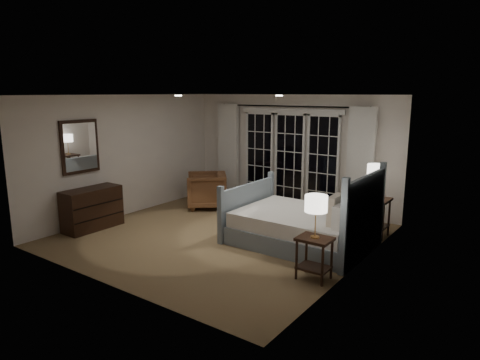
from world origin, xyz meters
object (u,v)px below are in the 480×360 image
Objects in this scene: lamp_left at (316,204)px; armchair at (207,190)px; nightstand_right at (374,211)px; dresser at (92,209)px; bed at (304,225)px; lamp_right at (376,171)px; nightstand_left at (314,252)px.

lamp_left is 0.69× the size of armchair.
dresser is at bearing -148.87° from nightstand_right.
bed is 3.69× the size of lamp_right.
dresser is at bearing -156.64° from bed.
lamp_left is 2.29m from lamp_right.
nightstand_left is 0.55× the size of dresser.
dresser is (-4.46, -2.69, -0.07)m from nightstand_right.
bed is at bearing 33.21° from armchair.
armchair is at bearing 150.86° from lamp_left.
lamp_left is (-0.05, -2.29, 0.61)m from nightstand_right.
armchair is at bearing 150.86° from nightstand_left.
nightstand_right is at bearing 36.87° from lamp_right.
armchair reaches higher than nightstand_right.
bed reaches higher than dresser.
lamp_right is at bearing -143.13° from nightstand_right.
nightstand_left is 2.42m from lamp_right.
bed is 2.03× the size of dresser.
nightstand_right is 0.81× the size of armchair.
nightstand_left is at bearing 20.69° from armchair.
bed is 3.97m from dresser.
nightstand_right is at bearing 88.76° from nightstand_left.
lamp_right is (-0.00, -0.00, 0.72)m from nightstand_right.
nightstand_right is 0.72m from lamp_right.
bed reaches higher than armchair.
lamp_right reaches higher than armchair.
nightstand_right is at bearing 53.95° from bed.
bed is 1.39m from nightstand_right.
nightstand_left is at bearing -91.24° from nightstand_right.
lamp_left reaches higher than nightstand_right.
dresser is (-4.41, -0.40, -0.00)m from nightstand_left.
bed is 3.73× the size of nightstand_left.
dresser is (-0.78, -2.43, -0.00)m from armchair.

